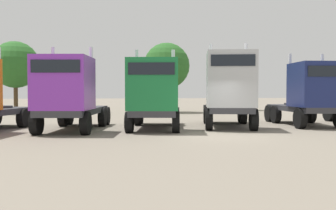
% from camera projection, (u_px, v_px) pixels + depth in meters
% --- Properties ---
extents(ground, '(200.00, 200.00, 0.00)m').
position_uv_depth(ground, '(219.00, 136.00, 15.89)').
color(ground, gray).
extents(semi_truck_purple, '(3.68, 6.76, 4.14)m').
position_uv_depth(semi_truck_purple, '(68.00, 93.00, 17.53)').
color(semi_truck_purple, '#333338').
rests_on(semi_truck_purple, ground).
extents(semi_truck_green, '(3.71, 6.48, 4.10)m').
position_uv_depth(semi_truck_green, '(154.00, 94.00, 18.34)').
color(semi_truck_green, '#333338').
rests_on(semi_truck_green, ground).
extents(semi_truck_silver, '(4.05, 6.76, 4.56)m').
position_uv_depth(semi_truck_silver, '(229.00, 89.00, 19.35)').
color(semi_truck_silver, '#333338').
rests_on(semi_truck_silver, ground).
extents(semi_truck_navy, '(3.16, 6.09, 4.10)m').
position_uv_depth(semi_truck_navy, '(311.00, 94.00, 20.29)').
color(semi_truck_navy, '#333338').
rests_on(semi_truck_navy, ground).
extents(oak_far_left, '(4.14, 4.14, 6.43)m').
position_uv_depth(oak_far_left, '(15.00, 65.00, 32.55)').
color(oak_far_left, '#4C3823').
rests_on(oak_far_left, ground).
extents(oak_far_centre, '(4.34, 4.34, 6.58)m').
position_uv_depth(oak_far_centre, '(167.00, 66.00, 34.64)').
color(oak_far_centre, '#4C3823').
rests_on(oak_far_centre, ground).
extents(oak_far_right, '(3.10, 3.10, 5.00)m').
position_uv_depth(oak_far_right, '(238.00, 78.00, 38.83)').
color(oak_far_right, '#4C3823').
rests_on(oak_far_right, ground).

